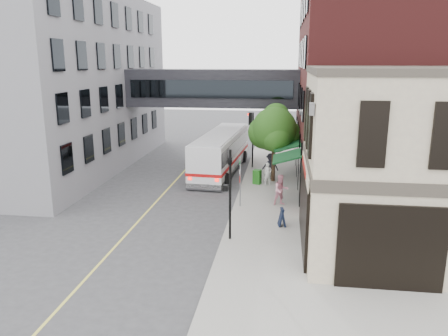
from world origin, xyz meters
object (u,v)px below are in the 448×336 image
(pedestrian_a, at_px, (268,174))
(pedestrian_b, at_px, (281,190))
(newspaper_box, at_px, (257,177))
(bus, at_px, (221,151))
(pedestrian_c, at_px, (270,166))
(sandwich_board, at_px, (282,217))

(pedestrian_a, relative_size, pedestrian_b, 0.84)
(pedestrian_b, distance_m, newspaper_box, 4.80)
(newspaper_box, bearing_deg, bus, 147.81)
(bus, height_order, pedestrian_c, bus)
(pedestrian_a, distance_m, newspaper_box, 0.82)
(pedestrian_b, height_order, pedestrian_c, pedestrian_c)
(pedestrian_a, relative_size, newspaper_box, 1.55)
(pedestrian_b, xyz_separation_m, newspaper_box, (-1.72, 4.46, -0.43))
(pedestrian_b, relative_size, newspaper_box, 1.84)
(pedestrian_a, bearing_deg, pedestrian_b, -102.40)
(bus, relative_size, pedestrian_c, 6.11)
(newspaper_box, bearing_deg, pedestrian_c, 79.52)
(pedestrian_a, height_order, newspaper_box, pedestrian_a)
(pedestrian_b, bearing_deg, bus, 100.99)
(sandwich_board, bearing_deg, bus, 103.52)
(bus, xyz_separation_m, newspaper_box, (3.11, -3.69, -1.06))
(pedestrian_a, distance_m, pedestrian_b, 4.44)
(sandwich_board, bearing_deg, pedestrian_a, 88.31)
(pedestrian_a, distance_m, pedestrian_c, 1.77)
(pedestrian_c, distance_m, newspaper_box, 1.91)
(pedestrian_c, xyz_separation_m, sandwich_board, (0.95, -9.60, -0.46))
(bus, bearing_deg, sandwich_board, -67.02)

